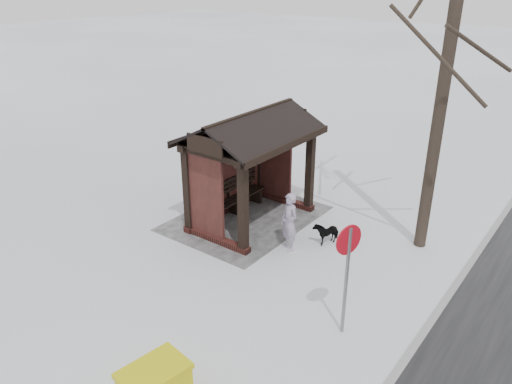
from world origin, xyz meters
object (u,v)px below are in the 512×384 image
at_px(bus_shelter, 247,145).
at_px(dog, 326,232).
at_px(road_sign, 347,257).
at_px(pedestrian, 289,222).

bearing_deg(bus_shelter, dog, 94.27).
height_order(bus_shelter, road_sign, bus_shelter).
xyz_separation_m(pedestrian, road_sign, (1.97, 2.53, 0.91)).
bearing_deg(pedestrian, dog, 80.27).
relative_size(dog, road_sign, 0.30).
relative_size(bus_shelter, road_sign, 1.57).
height_order(dog, road_sign, road_sign).
height_order(bus_shelter, dog, bus_shelter).
relative_size(pedestrian, road_sign, 0.65).
height_order(bus_shelter, pedestrian, bus_shelter).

